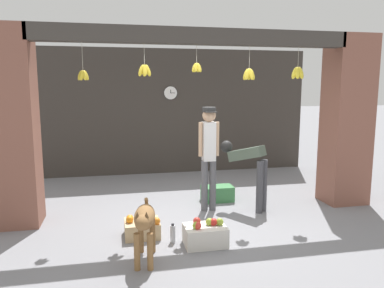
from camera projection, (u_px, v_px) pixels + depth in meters
ground_plane at (198, 218)px, 5.87m from camera, size 60.00×60.00×0.00m
shop_back_wall at (168, 112)px, 8.77m from camera, size 6.71×0.12×2.90m
shop_pillar_left at (11, 128)px, 5.39m from camera, size 0.70×0.60×2.90m
shop_pillar_right at (347, 121)px, 6.49m from camera, size 0.70×0.60×2.90m
storefront_awning at (199, 39)px, 5.57m from camera, size 4.81×0.28×0.78m
dog at (145, 222)px, 4.32m from camera, size 0.34×0.88×0.72m
shopkeeper at (209, 150)px, 6.08m from camera, size 0.34×0.28×1.71m
worker_stooping at (249, 165)px, 6.20m from camera, size 0.66×0.73×1.12m
fruit_crate_oranges at (142, 227)px, 5.13m from camera, size 0.47×0.42×0.31m
fruit_crate_apples at (205, 234)px, 4.85m from camera, size 0.54×0.39×0.35m
produce_box_green at (217, 193)px, 6.72m from camera, size 0.55×0.33×0.27m
water_bottle at (173, 234)px, 4.93m from camera, size 0.07×0.07×0.26m
wall_clock at (171, 93)px, 8.64m from camera, size 0.32×0.03×0.32m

